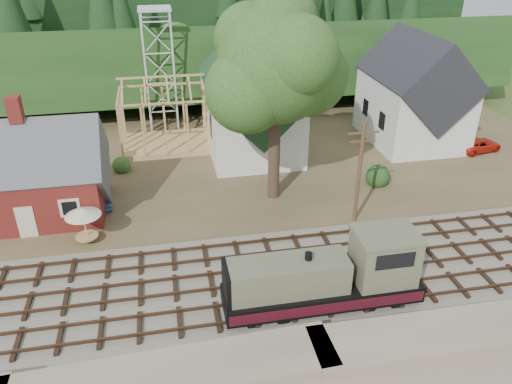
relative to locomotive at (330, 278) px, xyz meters
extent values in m
plane|color=#384C1E|center=(-2.29, 3.00, -2.00)|extent=(140.00, 140.00, 0.00)
cube|color=#726B5B|center=(-2.29, 3.00, -1.92)|extent=(64.00, 11.00, 0.16)
cube|color=brown|center=(-2.29, 21.00, -1.85)|extent=(64.00, 26.00, 0.30)
cube|color=#1E3F19|center=(-2.29, 45.00, -2.00)|extent=(70.00, 28.96, 12.74)
cube|color=black|center=(-2.29, 61.00, -2.00)|extent=(80.00, 20.00, 12.00)
cube|color=#5D1C15|center=(-18.29, 14.00, 0.20)|extent=(10.00, 7.00, 3.80)
cube|color=#4C4C51|center=(-18.29, 14.00, 2.10)|extent=(10.80, 7.41, 7.41)
cube|color=#5D1C15|center=(-18.29, 14.00, 6.40)|extent=(0.90, 0.90, 1.80)
cube|color=beige|center=(-18.29, 10.48, -0.50)|extent=(1.20, 0.06, 2.40)
cube|color=silver|center=(-0.29, 23.00, 1.50)|extent=(8.00, 12.00, 6.40)
cube|color=#1A3A1D|center=(-0.29, 23.00, 4.70)|extent=(8.40, 12.96, 8.40)
cube|color=silver|center=(-0.29, 17.00, 6.70)|extent=(2.40, 2.40, 4.00)
cone|color=#1A3A1D|center=(-0.29, 17.00, 10.00)|extent=(5.37, 5.37, 2.60)
cube|color=silver|center=(15.71, 22.00, 1.50)|extent=(8.00, 10.00, 6.40)
cube|color=black|center=(15.71, 22.00, 4.70)|extent=(8.40, 10.80, 8.40)
cube|color=tan|center=(-8.29, 25.00, -1.45)|extent=(8.00, 6.00, 0.50)
cube|color=tan|center=(-8.29, 25.00, 5.20)|extent=(8.00, 0.18, 0.18)
cube|color=silver|center=(-9.69, 29.60, 4.30)|extent=(0.18, 0.18, 12.00)
cube|color=silver|center=(-6.89, 29.60, 4.30)|extent=(0.18, 0.18, 12.00)
cube|color=silver|center=(-9.69, 32.40, 4.30)|extent=(0.18, 0.18, 12.00)
cube|color=silver|center=(-6.89, 32.40, 4.30)|extent=(0.18, 0.18, 12.00)
cube|color=silver|center=(-8.29, 31.00, 10.30)|extent=(3.20, 3.20, 0.25)
cylinder|color=#38281E|center=(-0.29, 13.00, 2.30)|extent=(0.90, 0.90, 8.00)
sphere|color=#2B4A1B|center=(-0.29, 13.00, 8.80)|extent=(8.40, 8.40, 8.40)
sphere|color=#2B4A1B|center=(2.21, 14.00, 7.80)|extent=(6.40, 6.40, 6.40)
sphere|color=#2B4A1B|center=(-2.49, 12.20, 7.30)|extent=(6.00, 6.00, 6.00)
cylinder|color=#4C331E|center=(4.71, 8.20, 2.00)|extent=(0.28, 0.28, 8.00)
cube|color=#4C331E|center=(4.71, 8.20, 5.20)|extent=(2.20, 0.12, 0.12)
cube|color=#4C331E|center=(4.71, 8.20, 4.60)|extent=(1.80, 0.12, 0.12)
cube|color=black|center=(-0.43, 0.00, -1.68)|extent=(11.10, 2.31, 0.32)
cube|color=black|center=(-0.43, 0.00, -0.98)|extent=(11.10, 2.68, 1.02)
cube|color=#5C5A43|center=(-2.46, 0.00, 0.50)|extent=(6.66, 2.13, 1.94)
cube|color=#5C5A43|center=(3.09, 0.00, 1.01)|extent=(3.33, 2.59, 2.96)
cube|color=#5C5A43|center=(3.09, 0.00, 2.53)|extent=(3.52, 2.78, 0.19)
cube|color=black|center=(3.09, -1.31, 1.65)|extent=(2.22, 0.06, 0.93)
cube|color=#450E18|center=(-0.43, -1.36, -0.98)|extent=(11.10, 0.04, 0.65)
cube|color=#450E18|center=(-0.43, 1.36, -0.98)|extent=(11.10, 0.04, 0.65)
cylinder|color=black|center=(-1.35, 0.00, 1.56)|extent=(0.41, 0.41, 0.65)
imported|color=#517CAF|center=(-14.05, 14.06, -1.10)|extent=(2.82, 3.81, 1.21)
imported|color=red|center=(21.07, 18.04, -1.09)|extent=(4.74, 2.87, 1.23)
cylinder|color=silver|center=(-14.24, 9.04, -0.51)|extent=(0.11, 0.11, 2.39)
cylinder|color=tan|center=(-14.24, 9.04, -1.21)|extent=(1.52, 1.52, 0.09)
cone|color=beige|center=(-14.24, 9.04, 0.69)|extent=(2.39, 2.39, 0.54)
camera|label=1|loc=(-8.41, -21.16, 17.51)|focal=35.00mm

